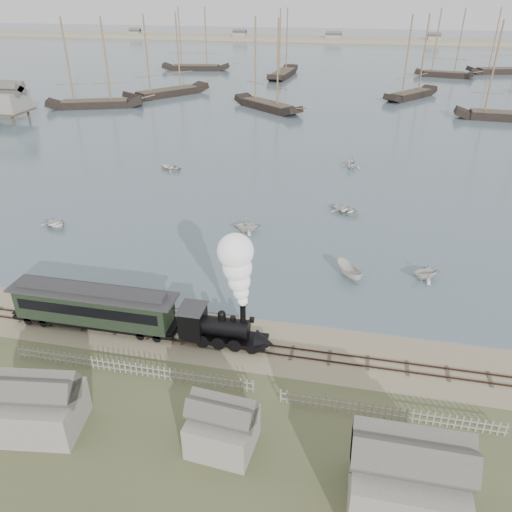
# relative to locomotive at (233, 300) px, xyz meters

# --- Properties ---
(ground) EXTENTS (600.00, 600.00, 0.00)m
(ground) POSITION_rel_locomotive_xyz_m (-0.25, 2.00, -4.42)
(ground) COLOR gray
(ground) RESTS_ON ground
(harbor_water) EXTENTS (600.00, 336.00, 0.06)m
(harbor_water) POSITION_rel_locomotive_xyz_m (-0.25, 172.00, -4.39)
(harbor_water) COLOR #445762
(harbor_water) RESTS_ON ground
(rail_track) EXTENTS (120.00, 1.80, 0.16)m
(rail_track) POSITION_rel_locomotive_xyz_m (-0.25, 0.00, -4.38)
(rail_track) COLOR #34211C
(rail_track) RESTS_ON ground
(picket_fence_west) EXTENTS (19.00, 0.10, 1.20)m
(picket_fence_west) POSITION_rel_locomotive_xyz_m (-6.75, -5.00, -4.42)
(picket_fence_west) COLOR gray
(picket_fence_west) RESTS_ON ground
(picket_fence_east) EXTENTS (15.00, 0.10, 1.20)m
(picket_fence_east) POSITION_rel_locomotive_xyz_m (12.25, -5.50, -4.42)
(picket_fence_east) COLOR gray
(picket_fence_east) RESTS_ON ground
(shed_left) EXTENTS (5.00, 4.00, 4.10)m
(shed_left) POSITION_rel_locomotive_xyz_m (-10.25, -11.00, -4.42)
(shed_left) COLOR gray
(shed_left) RESTS_ON ground
(shed_mid) EXTENTS (4.00, 3.50, 3.60)m
(shed_mid) POSITION_rel_locomotive_xyz_m (1.75, -10.00, -4.42)
(shed_mid) COLOR gray
(shed_mid) RESTS_ON ground
(shed_right) EXTENTS (6.00, 5.00, 5.10)m
(shed_right) POSITION_rel_locomotive_xyz_m (12.75, -12.00, -4.42)
(shed_right) COLOR gray
(shed_right) RESTS_ON ground
(far_spit) EXTENTS (500.00, 20.00, 1.80)m
(far_spit) POSITION_rel_locomotive_xyz_m (-0.25, 252.00, -4.42)
(far_spit) COLOR tan
(far_spit) RESTS_ON ground
(locomotive) EXTENTS (7.68, 2.87, 9.58)m
(locomotive) POSITION_rel_locomotive_xyz_m (0.00, 0.00, 0.00)
(locomotive) COLOR black
(locomotive) RESTS_ON ground
(passenger_coach) EXTENTS (14.50, 2.80, 3.52)m
(passenger_coach) POSITION_rel_locomotive_xyz_m (-12.18, 0.00, -2.20)
(passenger_coach) COLOR black
(passenger_coach) RESTS_ON ground
(beached_dinghy) EXTENTS (2.75, 3.74, 0.75)m
(beached_dinghy) POSITION_rel_locomotive_xyz_m (-14.27, 2.55, -4.04)
(beached_dinghy) COLOR silver
(beached_dinghy) RESTS_ON ground
(rowboat_0) EXTENTS (4.59, 4.82, 0.81)m
(rowboat_0) POSITION_rel_locomotive_xyz_m (-26.81, 17.38, -3.95)
(rowboat_0) COLOR silver
(rowboat_0) RESTS_ON harbor_water
(rowboat_1) EXTENTS (3.66, 3.97, 1.74)m
(rowboat_1) POSITION_rel_locomotive_xyz_m (-3.71, 21.03, -3.49)
(rowboat_1) COLOR silver
(rowboat_1) RESTS_ON harbor_water
(rowboat_2) EXTENTS (3.93, 3.41, 1.48)m
(rowboat_2) POSITION_rel_locomotive_xyz_m (8.67, 12.61, -3.62)
(rowboat_2) COLOR silver
(rowboat_2) RESTS_ON harbor_water
(rowboat_3) EXTENTS (4.80, 5.09, 0.86)m
(rowboat_3) POSITION_rel_locomotive_xyz_m (7.56, 28.92, -3.93)
(rowboat_3) COLOR silver
(rowboat_3) RESTS_ON harbor_water
(rowboat_4) EXTENTS (3.77, 3.99, 1.66)m
(rowboat_4) POSITION_rel_locomotive_xyz_m (16.20, 14.08, -3.53)
(rowboat_4) COLOR silver
(rowboat_4) RESTS_ON harbor_water
(rowboat_6) EXTENTS (3.98, 4.62, 0.81)m
(rowboat_6) POSITION_rel_locomotive_xyz_m (-20.78, 40.65, -3.95)
(rowboat_6) COLOR silver
(rowboat_6) RESTS_ON harbor_water
(rowboat_7) EXTENTS (3.88, 3.48, 1.83)m
(rowboat_7) POSITION_rel_locomotive_xyz_m (7.46, 47.41, -3.44)
(rowboat_7) COLOR silver
(rowboat_7) RESTS_ON harbor_water
(schooner_0) EXTENTS (22.68, 12.51, 20.00)m
(schooner_0) POSITION_rel_locomotive_xyz_m (-54.43, 80.20, 5.64)
(schooner_0) COLOR black
(schooner_0) RESTS_ON harbor_water
(schooner_1) EXTENTS (18.85, 22.31, 20.00)m
(schooner_1) POSITION_rel_locomotive_xyz_m (-42.62, 97.29, 5.64)
(schooner_1) COLOR black
(schooner_1) RESTS_ON harbor_water
(schooner_2) EXTENTS (19.00, 16.87, 20.00)m
(schooner_2) POSITION_rel_locomotive_xyz_m (-13.78, 86.66, 5.64)
(schooner_2) COLOR black
(schooner_2) RESTS_ON harbor_water
(schooner_3) EXTENTS (15.03, 18.21, 20.00)m
(schooner_3) POSITION_rel_locomotive_xyz_m (20.22, 107.28, 5.64)
(schooner_3) COLOR black
(schooner_3) RESTS_ON harbor_water
(schooner_6) EXTENTS (23.36, 8.39, 20.00)m
(schooner_6) POSITION_rel_locomotive_xyz_m (-49.26, 141.94, 5.64)
(schooner_6) COLOR black
(schooner_6) RESTS_ON harbor_water
(schooner_7) EXTENTS (7.28, 23.92, 20.00)m
(schooner_7) POSITION_rel_locomotive_xyz_m (-17.69, 134.54, 5.64)
(schooner_7) COLOR black
(schooner_7) RESTS_ON harbor_water
(schooner_8) EXTENTS (18.25, 7.33, 20.00)m
(schooner_8) POSITION_rel_locomotive_xyz_m (32.49, 144.15, 5.64)
(schooner_8) COLOR black
(schooner_8) RESTS_ON harbor_water
(schooner_9) EXTENTS (24.23, 11.57, 20.00)m
(schooner_9) POSITION_rel_locomotive_xyz_m (52.58, 155.90, 5.64)
(schooner_9) COLOR black
(schooner_9) RESTS_ON harbor_water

